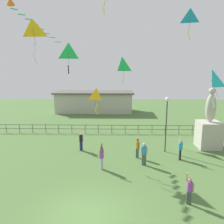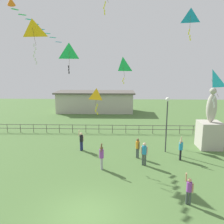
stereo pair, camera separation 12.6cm
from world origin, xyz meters
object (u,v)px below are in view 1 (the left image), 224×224
Objects in this scene: person_1 at (190,189)px; kite_1 at (69,52)px; kite_6 at (211,80)px; streamer_kite at (15,5)px; kite_4 at (122,65)px; lamppost at (167,113)px; kite_3 at (32,29)px; person_0 at (102,156)px; kite_5 at (190,17)px; statue_monument at (209,130)px; person_4 at (144,152)px; person_5 at (180,148)px; kite_0 at (96,95)px; person_3 at (137,147)px; person_2 at (81,140)px.

kite_1 reaches higher than person_1.
kite_6 is 15.78m from streamer_kite.
kite_4 is 9.13m from kite_6.
lamppost is 1.72× the size of kite_3.
person_0 is 0.88× the size of kite_5.
kite_6 is (7.85, 1.58, 5.23)m from person_0.
kite_1 is at bearing -9.28° from streamer_kite.
lamppost is (-4.07, -1.15, 1.75)m from statue_monument.
person_4 is at bearing -127.76° from lamppost.
person_0 is 0.76× the size of kite_6.
lamppost is 1.77× the size of kite_4.
kite_0 is at bearing 178.53° from person_5.
kite_1 reaches higher than person_3.
kite_5 is (-2.63, -1.06, 9.27)m from statue_monument.
kite_4 is (-7.72, 3.44, 5.67)m from statue_monument.
lamppost is at bearing 29.38° from person_3.
person_5 is (-3.25, -2.84, -0.68)m from statue_monument.
kite_5 reaches higher than kite_1.
kite_3 is 11.64m from kite_5.
kite_4 reaches higher than kite_6.
kite_0 is (-5.40, 6.05, 4.19)m from person_1.
kite_0 is at bearing -19.45° from kite_1.
person_4 is at bearing -170.45° from kite_6.
kite_0 is 0.89× the size of kite_5.
kite_6 is (-1.43, -3.08, 4.58)m from statue_monument.
kite_1 is (-2.62, 2.74, 7.29)m from person_0.
kite_1 reaches higher than statue_monument.
person_2 reaches higher than person_4.
person_0 is at bearing -142.12° from person_3.
kite_3 is at bearing -115.24° from kite_1.
kite_3 reaches higher than kite_6.
person_2 is 8.57m from kite_4.
person_2 is (-6.95, 7.69, 0.06)m from person_1.
person_5 is at bearing -12.69° from person_2.
lamppost is at bearing 34.01° from person_0.
lamppost is 11.83m from kite_3.
person_4 reaches higher than person_3.
kite_3 is (-13.42, -5.16, 7.79)m from statue_monument.
lamppost is 2.31× the size of kite_0.
person_1 is at bearing -102.71° from kite_5.
kite_5 is (8.68, -0.04, 9.98)m from person_2.
streamer_kite reaches higher than kite_1.
person_3 is 7.41m from kite_6.
person_1 is 0.64× the size of kite_3.
streamer_kite reaches higher than kite_3.
kite_0 reaches higher than lamppost.
lamppost is at bearing 15.01° from kite_0.
person_2 is at bearing 162.13° from person_3.
kite_4 is (3.59, 4.46, 6.37)m from person_2.
statue_monument is at bearing 22.01° from kite_5.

